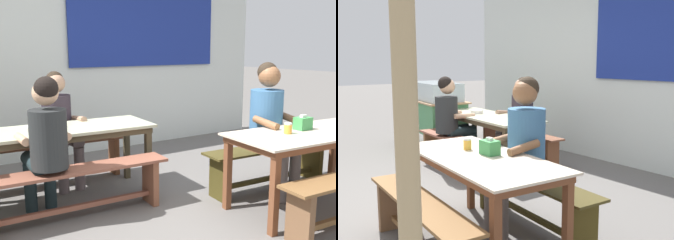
% 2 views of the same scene
% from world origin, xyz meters
% --- Properties ---
extents(ground_plane, '(40.00, 40.00, 0.00)m').
position_xyz_m(ground_plane, '(0.00, 0.00, 0.00)').
color(ground_plane, '#625E5A').
extents(backdrop_wall, '(6.21, 0.23, 3.03)m').
position_xyz_m(backdrop_wall, '(0.04, 2.79, 1.59)').
color(backdrop_wall, silver).
rests_on(backdrop_wall, ground_plane).
extents(dining_table_far, '(1.85, 0.75, 0.73)m').
position_xyz_m(dining_table_far, '(-0.81, 1.18, 0.65)').
color(dining_table_far, '#B6B998').
rests_on(dining_table_far, ground_plane).
extents(dining_table_near, '(1.65, 0.84, 0.73)m').
position_xyz_m(dining_table_near, '(1.12, -0.24, 0.65)').
color(dining_table_near, beige).
rests_on(dining_table_near, ground_plane).
extents(bench_far_back, '(1.79, 0.33, 0.46)m').
position_xyz_m(bench_far_back, '(-0.78, 1.70, 0.31)').
color(bench_far_back, brown).
rests_on(bench_far_back, ground_plane).
extents(bench_far_front, '(1.70, 0.37, 0.46)m').
position_xyz_m(bench_far_front, '(-0.83, 0.66, 0.31)').
color(bench_far_front, brown).
rests_on(bench_far_front, ground_plane).
extents(bench_near_back, '(1.57, 0.43, 0.46)m').
position_xyz_m(bench_near_back, '(1.16, 0.27, 0.30)').
color(bench_near_back, '#423918').
rests_on(bench_near_back, ground_plane).
extents(person_center_facing, '(0.44, 0.57, 1.25)m').
position_xyz_m(person_center_facing, '(-0.66, 1.62, 0.71)').
color(person_center_facing, '#69595B').
rests_on(person_center_facing, ground_plane).
extents(person_right_near_table, '(0.45, 0.56, 1.35)m').
position_xyz_m(person_right_near_table, '(1.08, 0.22, 0.78)').
color(person_right_near_table, '#645A56').
rests_on(person_right_near_table, ground_plane).
extents(person_left_back_turned, '(0.42, 0.58, 1.27)m').
position_xyz_m(person_left_back_turned, '(-1.05, 0.75, 0.73)').
color(person_left_back_turned, '#1C2A2E').
rests_on(person_left_back_turned, ground_plane).
extents(tissue_box, '(0.16, 0.11, 0.14)m').
position_xyz_m(tissue_box, '(1.12, -0.15, 0.79)').
color(tissue_box, '#3A8D48').
rests_on(tissue_box, dining_table_near).
extents(condiment_jar, '(0.07, 0.07, 0.10)m').
position_xyz_m(condiment_jar, '(0.85, -0.19, 0.78)').
color(condiment_jar, gold).
rests_on(condiment_jar, dining_table_near).
extents(soup_bowl, '(0.18, 0.18, 0.05)m').
position_xyz_m(soup_bowl, '(-1.05, 1.17, 0.75)').
color(soup_bowl, silver).
rests_on(soup_bowl, dining_table_far).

